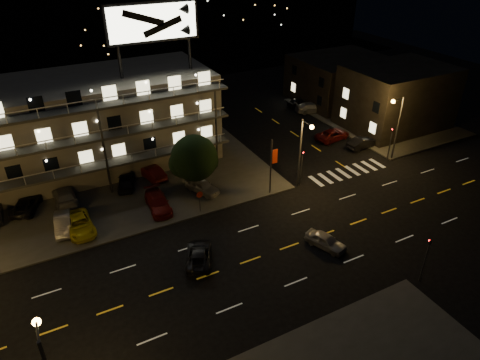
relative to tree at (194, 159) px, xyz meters
name	(u,v)px	position (x,y,z in m)	size (l,w,h in m)	color
ground	(270,253)	(1.89, -12.44, -3.96)	(140.00, 140.00, 0.00)	black
curb_nw	(68,186)	(-12.11, 7.56, -3.88)	(44.00, 24.00, 0.15)	#343432
curb_ne	(372,116)	(31.89, 7.56, -3.88)	(16.00, 24.00, 0.15)	#343432
motel	(90,123)	(-8.05, 11.44, 1.38)	(28.00, 13.80, 18.10)	gray
side_bldg_front	(396,97)	(31.88, 3.56, 0.29)	(14.06, 10.00, 8.50)	black
side_bldg_back	(340,79)	(31.88, 15.56, -0.46)	(14.06, 12.00, 7.00)	black
hill_backdrop	(60,7)	(-4.05, 56.34, 7.59)	(120.00, 25.00, 24.00)	black
streetlight_nc	(302,147)	(10.39, -4.50, 1.00)	(0.44, 1.92, 8.00)	#2D2D30
streetlight_ne	(397,122)	(24.03, -4.14, 1.00)	(1.92, 0.44, 8.00)	#2D2D30
signal_nw	(302,164)	(10.89, -3.94, -1.39)	(0.20, 0.27, 4.60)	#2D2D30
signal_sw	(426,256)	(10.89, -20.94, -1.39)	(0.20, 0.27, 4.60)	#2D2D30
signal_ne	(391,140)	(23.89, -3.94, -1.39)	(0.27, 0.20, 4.60)	#2D2D30
banner_north	(272,165)	(6.98, -4.04, -0.53)	(0.83, 0.16, 6.40)	#2D2D30
stop_sign	(200,198)	(-1.11, -3.87, -2.25)	(0.91, 0.11, 2.61)	#2D2D30
tree	(194,159)	(0.00, 0.00, 0.00)	(5.09, 4.90, 6.41)	black
lot_car_1	(63,223)	(-13.63, -0.65, -3.12)	(1.45, 4.15, 1.37)	gray
lot_car_2	(80,224)	(-12.28, -1.50, -3.12)	(2.29, 4.96, 1.38)	gold
lot_car_3	(158,202)	(-4.65, -1.40, -3.09)	(2.01, 4.94, 1.43)	#5B0F0D
lot_car_4	(202,186)	(0.55, -0.59, -3.12)	(1.63, 4.06, 1.38)	gray
lot_car_6	(27,204)	(-16.39, 4.52, -3.17)	(2.12, 4.59, 1.28)	black
lot_car_7	(64,195)	(-12.81, 4.25, -3.04)	(2.16, 5.32, 1.54)	gray
lot_car_8	(126,181)	(-6.39, 4.25, -3.06)	(1.77, 4.41, 1.50)	black
lot_car_9	(151,172)	(-3.38, 4.86, -3.07)	(1.57, 4.51, 1.49)	#5B0F0D
side_car_0	(362,143)	(23.19, -0.06, -3.24)	(1.52, 4.36, 1.44)	black
side_car_1	(332,135)	(21.39, 3.75, -3.26)	(2.33, 5.05, 1.40)	#5B0F0D
side_car_2	(312,108)	(24.81, 13.07, -3.20)	(2.12, 5.22, 1.52)	gray
side_car_3	(299,102)	(24.51, 16.22, -3.27)	(1.63, 4.05, 1.38)	black
road_car_east	(326,241)	(6.70, -13.96, -3.31)	(1.53, 3.80, 1.29)	gray
road_car_west	(199,255)	(-4.02, -10.44, -3.33)	(2.08, 4.50, 1.25)	black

